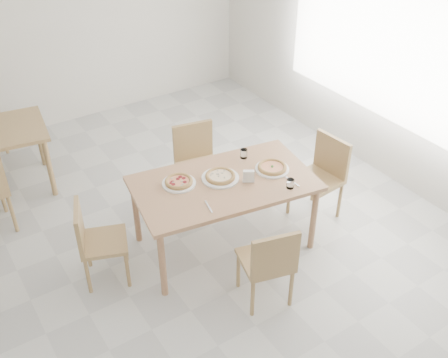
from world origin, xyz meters
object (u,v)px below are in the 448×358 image
plate_mushroom (220,178)px  tumbler_a (290,184)px  pizza_margherita (272,167)px  tumbler_b (244,154)px  napkin_holder (249,177)px  chair_north (197,159)px  main_table (224,188)px  plate_pepperoni (179,183)px  pizza_pepperoni (179,181)px  plate_margherita (272,169)px  pizza_mushroom (220,176)px  chair_west (94,238)px  chair_south (269,261)px  chair_east (323,172)px

plate_mushroom → tumbler_a: size_ratio=3.88×
pizza_margherita → tumbler_a: (-0.04, -0.32, 0.01)m
tumbler_a → tumbler_b: size_ratio=0.98×
tumbler_a → napkin_holder: napkin_holder is taller
chair_north → plate_mushroom: chair_north is taller
pizza_margherita → napkin_holder: bearing=-171.8°
main_table → pizza_margherita: bearing=-1.0°
plate_pepperoni → pizza_pepperoni: size_ratio=0.94×
chair_north → tumbler_b: chair_north is taller
plate_mushroom → tumbler_a: bearing=-45.7°
plate_margherita → pizza_mushroom: size_ratio=1.02×
tumbler_a → chair_west: bearing=159.0°
main_table → chair_south: 0.87m
chair_south → tumbler_a: size_ratio=9.27×
chair_north → chair_south: bearing=-89.0°
plate_mushroom → pizza_margherita: 0.51m
chair_north → tumbler_a: chair_north is taller
chair_west → plate_mushroom: bearing=-77.8°
pizza_pepperoni → napkin_holder: bearing=-30.2°
main_table → chair_west: chair_west is taller
chair_west → pizza_margherita: size_ratio=2.22×
main_table → plate_mushroom: plate_mushroom is taller
plate_margherita → plate_mushroom: (-0.49, 0.14, 0.00)m
plate_mushroom → pizza_margherita: pizza_margherita is taller
pizza_margherita → pizza_mushroom: 0.51m
pizza_pepperoni → tumbler_b: 0.76m
chair_south → tumbler_b: size_ratio=9.06×
main_table → chair_east: size_ratio=2.02×
chair_east → plate_mushroom: size_ratio=2.54×
plate_mushroom → tumbler_b: bearing=25.1°
pizza_margherita → pizza_pepperoni: size_ratio=1.11×
main_table → pizza_pepperoni: pizza_pepperoni is taller
tumbler_b → napkin_holder: napkin_holder is taller
plate_mushroom → napkin_holder: size_ratio=2.79×
plate_margherita → plate_pepperoni: bearing=162.1°
chair_west → tumbler_a: tumbler_a is taller
plate_mushroom → chair_north: bearing=76.4°
pizza_margherita → napkin_holder: size_ratio=2.93×
plate_margherita → tumbler_a: 0.32m
chair_north → plate_margherita: 0.97m
chair_south → pizza_margherita: 1.01m
chair_west → pizza_margherita: 1.75m
pizza_margherita → tumbler_b: bearing=107.1°
chair_north → main_table: bearing=-91.8°
plate_margherita → tumbler_b: tumbler_b is taller
main_table → tumbler_a: tumbler_a is taller
main_table → plate_margherita: 0.50m
plate_pepperoni → tumbler_a: size_ratio=3.45×
tumbler_a → napkin_holder: bearing=133.7°
chair_east → pizza_margherita: 0.70m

